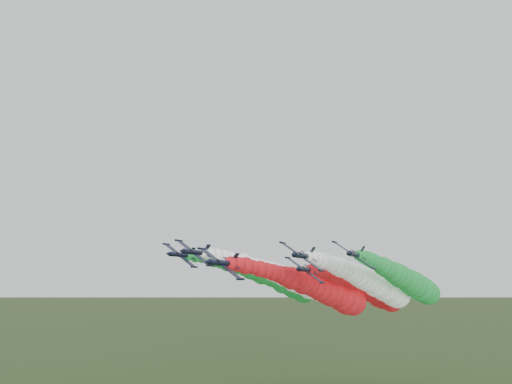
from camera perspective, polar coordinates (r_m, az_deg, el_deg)
jet_lead at (r=126.56m, az=8.14°, el=-11.21°), size 14.62×71.43×14.85m
jet_inner_left at (r=140.73m, az=4.41°, el=-10.02°), size 14.30×71.11×14.53m
jet_inner_right at (r=134.68m, az=13.52°, el=-10.23°), size 14.55×71.35×14.77m
jet_outer_left at (r=151.72m, az=2.72°, el=-10.14°), size 15.04×71.84×15.26m
jet_outer_right at (r=141.05m, az=17.15°, el=-9.80°), size 14.27×71.08×14.50m
jet_trail at (r=148.31m, az=13.08°, el=-11.05°), size 14.29×71.09×14.51m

